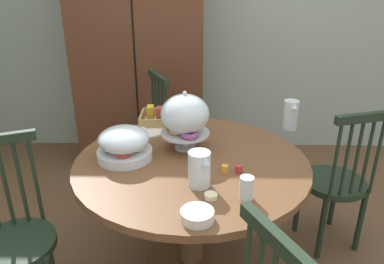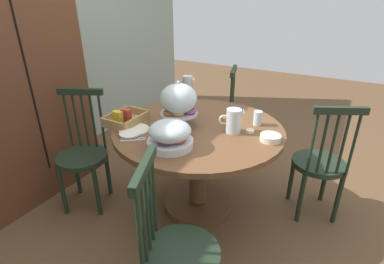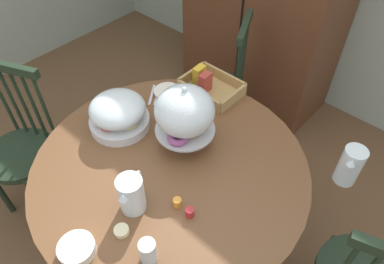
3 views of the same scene
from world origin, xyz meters
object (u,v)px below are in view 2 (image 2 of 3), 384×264
windsor_chair_near_window (320,165)px  pastry_stand_with_dome (179,101)px  dining_table (198,150)px  butter_dish (250,131)px  drinking_glass (258,118)px  fruit_platter_covered (170,135)px  wooden_armoire (9,84)px  cereal_bowl (270,138)px  windsor_chair_far_side (177,254)px  windsor_chair_facing_door (83,156)px  china_plate_large (134,130)px  windsor_chair_by_cabinet (218,117)px  cereal_basket (125,119)px  china_plate_small (130,133)px  orange_juice_pitcher (233,122)px  milk_pitcher (187,86)px

windsor_chair_near_window → pastry_stand_with_dome: pastry_stand_with_dome is taller
dining_table → butter_dish: bearing=-75.5°
drinking_glass → windsor_chair_near_window: bearing=-73.3°
pastry_stand_with_dome → fruit_platter_covered: size_ratio=1.15×
pastry_stand_with_dome → wooden_armoire: bearing=108.5°
dining_table → cereal_bowl: (0.04, -0.53, 0.22)m
windsor_chair_near_window → windsor_chair_far_side: 1.36m
wooden_armoire → pastry_stand_with_dome: wooden_armoire is taller
windsor_chair_facing_door → windsor_chair_far_side: bearing=-112.0°
windsor_chair_near_window → butter_dish: size_ratio=16.25×
china_plate_large → windsor_chair_by_cabinet: bearing=-6.8°
pastry_stand_with_dome → cereal_bowl: pastry_stand_with_dome is taller
dining_table → butter_dish: size_ratio=21.14×
windsor_chair_facing_door → drinking_glass: 1.42m
cereal_basket → china_plate_large: bearing=-116.8°
windsor_chair_by_cabinet → china_plate_small: (-1.27, 0.11, 0.30)m
china_plate_small → drinking_glass: size_ratio=1.36×
windsor_chair_far_side → china_plate_large: bearing=50.8°
windsor_chair_near_window → orange_juice_pitcher: bearing=121.0°
windsor_chair_facing_door → china_plate_small: size_ratio=6.50×
pastry_stand_with_dome → milk_pitcher: size_ratio=1.82×
cereal_basket → china_plate_large: size_ratio=1.44×
fruit_platter_covered → cereal_basket: size_ratio=0.95×
windsor_chair_by_cabinet → cereal_bowl: windsor_chair_by_cabinet is taller
windsor_chair_by_cabinet → drinking_glass: windsor_chair_by_cabinet is taller
windsor_chair_facing_door → orange_juice_pitcher: 1.24m
fruit_platter_covered → butter_dish: 0.60m
windsor_chair_by_cabinet → milk_pitcher: (-0.28, 0.21, 0.37)m
windsor_chair_near_window → fruit_platter_covered: windsor_chair_near_window is taller
china_plate_small → milk_pitcher: bearing=6.0°
china_plate_large → cereal_bowl: bearing=-71.0°
windsor_chair_by_cabinet → cereal_basket: windsor_chair_by_cabinet is taller
pastry_stand_with_dome → china_plate_small: (-0.32, 0.21, -0.18)m
windsor_chair_far_side → drinking_glass: size_ratio=8.86×
milk_pitcher → drinking_glass: 0.90m
windsor_chair_facing_door → cereal_bowl: 1.48m
dining_table → windsor_chair_by_cabinet: windsor_chair_by_cabinet is taller
pastry_stand_with_dome → orange_juice_pitcher: (0.08, -0.40, -0.12)m
fruit_platter_covered → china_plate_small: size_ratio=2.00×
cereal_basket → china_plate_large: 0.16m
china_plate_small → butter_dish: 0.85m
china_plate_large → butter_dish: 0.84m
cereal_basket → china_plate_large: (-0.07, -0.14, -0.03)m
windsor_chair_near_window → butter_dish: bearing=122.1°
windsor_chair_far_side → fruit_platter_covered: 0.72m
windsor_chair_by_cabinet → drinking_glass: 0.96m
wooden_armoire → cereal_basket: wooden_armoire is taller
orange_juice_pitcher → butter_dish: size_ratio=2.96×
windsor_chair_by_cabinet → drinking_glass: size_ratio=8.86×
fruit_platter_covered → milk_pitcher: bearing=24.0°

